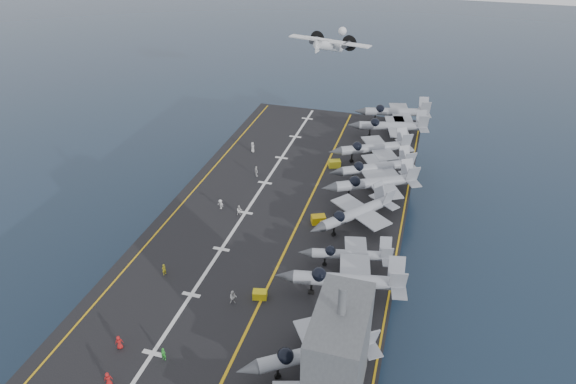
# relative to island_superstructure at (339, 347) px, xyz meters

# --- Properties ---
(ground) EXTENTS (500.00, 500.00, 0.00)m
(ground) POSITION_rel_island_superstructure_xyz_m (-15.00, 30.00, -17.90)
(ground) COLOR #142135
(ground) RESTS_ON ground
(hull) EXTENTS (36.00, 90.00, 10.00)m
(hull) POSITION_rel_island_superstructure_xyz_m (-15.00, 30.00, -12.90)
(hull) COLOR #56595E
(hull) RESTS_ON ground
(flight_deck) EXTENTS (38.00, 92.00, 0.40)m
(flight_deck) POSITION_rel_island_superstructure_xyz_m (-15.00, 30.00, -7.70)
(flight_deck) COLOR black
(flight_deck) RESTS_ON hull
(foul_line) EXTENTS (0.35, 90.00, 0.02)m
(foul_line) POSITION_rel_island_superstructure_xyz_m (-12.00, 30.00, -7.48)
(foul_line) COLOR gold
(foul_line) RESTS_ON flight_deck
(landing_centerline) EXTENTS (0.50, 90.00, 0.02)m
(landing_centerline) POSITION_rel_island_superstructure_xyz_m (-21.00, 30.00, -7.48)
(landing_centerline) COLOR silver
(landing_centerline) RESTS_ON flight_deck
(deck_edge_port) EXTENTS (0.25, 90.00, 0.02)m
(deck_edge_port) POSITION_rel_island_superstructure_xyz_m (-32.00, 30.00, -7.48)
(deck_edge_port) COLOR gold
(deck_edge_port) RESTS_ON flight_deck
(deck_edge_stbd) EXTENTS (0.25, 90.00, 0.02)m
(deck_edge_stbd) POSITION_rel_island_superstructure_xyz_m (3.50, 30.00, -7.48)
(deck_edge_stbd) COLOR gold
(deck_edge_stbd) RESTS_ON flight_deck
(island_superstructure) EXTENTS (5.00, 10.00, 15.00)m
(island_superstructure) POSITION_rel_island_superstructure_xyz_m (0.00, 0.00, 0.00)
(island_superstructure) COLOR #56595E
(island_superstructure) RESTS_ON flight_deck
(fighter_jet_1) EXTENTS (18.59, 17.15, 5.37)m
(fighter_jet_1) POSITION_rel_island_superstructure_xyz_m (-2.86, 3.13, -4.82)
(fighter_jet_1) COLOR gray
(fighter_jet_1) RESTS_ON flight_deck
(fighter_jet_2) EXTENTS (18.24, 13.81, 5.74)m
(fighter_jet_2) POSITION_rel_island_superstructure_xyz_m (-1.67, 15.32, -4.63)
(fighter_jet_2) COLOR gray
(fighter_jet_2) RESTS_ON flight_deck
(fighter_jet_3) EXTENTS (14.30, 11.01, 4.45)m
(fighter_jet_3) POSITION_rel_island_superstructure_xyz_m (-2.33, 21.36, -5.27)
(fighter_jet_3) COLOR #969FA6
(fighter_jet_3) RESTS_ON flight_deck
(fighter_jet_4) EXTENTS (17.69, 18.40, 5.34)m
(fighter_jet_4) POSITION_rel_island_superstructure_xyz_m (-3.34, 31.16, -4.83)
(fighter_jet_4) COLOR #99A1A9
(fighter_jet_4) RESTS_ON flight_deck
(fighter_jet_5) EXTENTS (19.66, 17.42, 5.71)m
(fighter_jet_5) POSITION_rel_island_superstructure_xyz_m (-1.80, 40.88, -4.65)
(fighter_jet_5) COLOR #929BA0
(fighter_jet_5) RESTS_ON flight_deck
(fighter_jet_6) EXTENTS (18.73, 16.88, 5.42)m
(fighter_jet_6) POSITION_rel_island_superstructure_xyz_m (-2.33, 46.54, -4.79)
(fighter_jet_6) COLOR #99A1AA
(fighter_jet_6) RESTS_ON flight_deck
(fighter_jet_7) EXTENTS (19.07, 16.87, 5.54)m
(fighter_jet_7) POSITION_rel_island_superstructure_xyz_m (-3.77, 54.13, -4.73)
(fighter_jet_7) COLOR gray
(fighter_jet_7) RESTS_ON flight_deck
(fighter_jet_8) EXTENTS (18.34, 14.27, 5.66)m
(fighter_jet_8) POSITION_rel_island_superstructure_xyz_m (-1.70, 65.16, -4.67)
(fighter_jet_8) COLOR #8C939C
(fighter_jet_8) RESTS_ON flight_deck
(tow_cart_a) EXTENTS (2.00, 1.52, 1.08)m
(tow_cart_a) POSITION_rel_island_superstructure_xyz_m (-12.31, 11.97, -6.96)
(tow_cart_a) COLOR gold
(tow_cart_a) RESTS_ON flight_deck
(tow_cart_b) EXTENTS (2.55, 2.17, 1.30)m
(tow_cart_b) POSITION_rel_island_superstructure_xyz_m (-9.05, 30.49, -6.85)
(tow_cart_b) COLOR #C79E0B
(tow_cart_b) RESTS_ON flight_deck
(tow_cart_c) EXTENTS (2.55, 2.10, 1.31)m
(tow_cart_c) POSITION_rel_island_superstructure_xyz_m (-10.43, 49.34, -6.84)
(tow_cart_c) COLOR gold
(tow_cart_c) RESTS_ON flight_deck
(crew_0) EXTENTS (1.30, 1.21, 1.80)m
(crew_0) POSITION_rel_island_superstructure_xyz_m (-23.27, -5.09, -6.60)
(crew_0) COLOR #B21919
(crew_0) RESTS_ON flight_deck
(crew_1) EXTENTS (1.03, 1.22, 1.72)m
(crew_1) POSITION_rel_island_superstructure_xyz_m (-26.20, 12.65, -6.64)
(crew_1) COLOR yellow
(crew_1) RESTS_ON flight_deck
(crew_2) EXTENTS (1.25, 1.05, 1.77)m
(crew_2) POSITION_rel_island_superstructure_xyz_m (-21.65, 29.11, -6.61)
(crew_2) COLOR silver
(crew_2) RESTS_ON flight_deck
(crew_3) EXTENTS (1.19, 0.98, 1.71)m
(crew_3) POSITION_rel_island_superstructure_xyz_m (-25.25, 30.01, -6.65)
(crew_3) COLOR silver
(crew_3) RESTS_ON flight_deck
(crew_4) EXTENTS (1.41, 1.43, 2.01)m
(crew_4) POSITION_rel_island_superstructure_xyz_m (-23.24, 41.86, -6.50)
(crew_4) COLOR silver
(crew_4) RESTS_ON flight_deck
(crew_5) EXTENTS (0.99, 1.33, 2.05)m
(crew_5) POSITION_rel_island_superstructure_xyz_m (-27.19, 50.92, -6.48)
(crew_5) COLOR silver
(crew_5) RESTS_ON flight_deck
(crew_6) EXTENTS (1.04, 0.73, 1.67)m
(crew_6) POSITION_rel_island_superstructure_xyz_m (-19.33, -0.40, -6.67)
(crew_6) COLOR green
(crew_6) RESTS_ON flight_deck
(crew_7) EXTENTS (1.35, 1.10, 1.94)m
(crew_7) POSITION_rel_island_superstructure_xyz_m (-15.20, 10.11, -6.53)
(crew_7) COLOR silver
(crew_7) RESTS_ON flight_deck
(transport_plane) EXTENTS (23.21, 18.36, 4.86)m
(transport_plane) POSITION_rel_island_superstructure_xyz_m (-19.78, 84.82, 4.99)
(transport_plane) COLOR silver
(fighter_jet_9) EXTENTS (18.34, 14.27, 5.66)m
(fighter_jet_9) POSITION_rel_island_superstructure_xyz_m (-1.70, 73.00, -4.67)
(fighter_jet_9) COLOR #8C939C
(fighter_jet_9) RESTS_ON flight_deck
(crew_8) EXTENTS (1.30, 1.21, 1.80)m
(crew_8) POSITION_rel_island_superstructure_xyz_m (-24.94, -0.33, -6.60)
(crew_8) COLOR #B21919
(crew_8) RESTS_ON flight_deck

